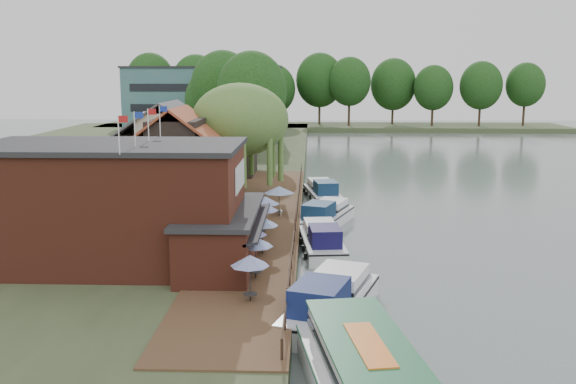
{
  "coord_description": "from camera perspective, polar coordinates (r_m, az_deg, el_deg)",
  "views": [
    {
      "loc": [
        -4.2,
        -37.78,
        12.36
      ],
      "look_at": [
        -6.0,
        12.0,
        3.0
      ],
      "focal_mm": 40.0,
      "sensor_mm": 36.0,
      "label": 1
    }
  ],
  "objects": [
    {
      "name": "bank_tree_4",
      "position": [
        122.67,
        -4.2,
        7.89
      ],
      "size": [
        7.41,
        7.41,
        11.05
      ],
      "primitive_type": null,
      "color": "#143811",
      "rests_on": "land_bank"
    },
    {
      "name": "swan",
      "position": [
        31.18,
        1.88,
        -12.28
      ],
      "size": [
        0.44,
        0.44,
        0.44
      ],
      "primitive_type": "sphere",
      "color": "white",
      "rests_on": "ground"
    },
    {
      "name": "cruiser_1",
      "position": [
        44.67,
        3.04,
        -3.98
      ],
      "size": [
        3.86,
        9.4,
        2.19
      ],
      "primitive_type": null,
      "rotation": [
        0.0,
        0.0,
        0.1
      ],
      "color": "silver",
      "rests_on": "ground"
    },
    {
      "name": "land_bank",
      "position": [
        78.13,
        -17.24,
        1.43
      ],
      "size": [
        50.0,
        140.0,
        1.0
      ],
      "primitive_type": "cube",
      "color": "#384728",
      "rests_on": "ground"
    },
    {
      "name": "hotel_block",
      "position": [
        109.37,
        -7.37,
        7.83
      ],
      "size": [
        25.4,
        12.4,
        12.3
      ],
      "primitive_type": null,
      "color": "#38666B",
      "rests_on": "land_bank"
    },
    {
      "name": "umbrella_4",
      "position": [
        44.51,
        -2.4,
        -2.45
      ],
      "size": [
        2.43,
        2.43,
        2.38
      ],
      "primitive_type": null,
      "color": "navy",
      "rests_on": "quay_deck"
    },
    {
      "name": "umbrella_0",
      "position": [
        32.13,
        -3.39,
        -7.65
      ],
      "size": [
        1.95,
        1.95,
        2.38
      ],
      "primitive_type": null,
      "color": "navy",
      "rests_on": "quay_deck"
    },
    {
      "name": "umbrella_5",
      "position": [
        46.67,
        -1.99,
        -1.83
      ],
      "size": [
        2.04,
        2.04,
        2.38
      ],
      "primitive_type": null,
      "color": "#1B3A99",
      "rests_on": "quay_deck"
    },
    {
      "name": "umbrella_1",
      "position": [
        35.56,
        -2.92,
        -5.83
      ],
      "size": [
        2.0,
        2.0,
        2.38
      ],
      "primitive_type": null,
      "color": "#1B3796",
      "rests_on": "quay_deck"
    },
    {
      "name": "cottage_a",
      "position": [
        53.37,
        -9.63,
        2.84
      ],
      "size": [
        8.6,
        7.6,
        8.5
      ],
      "primitive_type": null,
      "color": "black",
      "rests_on": "land_bank"
    },
    {
      "name": "quay_deck",
      "position": [
        49.25,
        -2.41,
        -2.64
      ],
      "size": [
        6.0,
        50.0,
        0.1
      ],
      "primitive_type": "cube",
      "color": "#47301E",
      "rests_on": "land_bank"
    },
    {
      "name": "quay_rail",
      "position": [
        49.5,
        0.75,
        -2.03
      ],
      "size": [
        0.2,
        49.0,
        1.0
      ],
      "primitive_type": null,
      "color": "black",
      "rests_on": "land_bank"
    },
    {
      "name": "ground",
      "position": [
        39.97,
        8.07,
        -7.48
      ],
      "size": [
        260.0,
        260.0,
        0.0
      ],
      "primitive_type": "plane",
      "color": "slate",
      "rests_on": "ground"
    },
    {
      "name": "umbrella_2",
      "position": [
        37.97,
        -3.32,
        -4.76
      ],
      "size": [
        1.94,
        1.94,
        2.38
      ],
      "primitive_type": null,
      "color": "navy",
      "rests_on": "quay_deck"
    },
    {
      "name": "cottage_b",
      "position": [
        63.7,
        -10.48,
        4.06
      ],
      "size": [
        9.6,
        8.6,
        8.5
      ],
      "primitive_type": null,
      "color": "beige",
      "rests_on": "land_bank"
    },
    {
      "name": "bank_tree_5",
      "position": [
        132.91,
        -2.21,
        8.5
      ],
      "size": [
        6.35,
        6.35,
        12.83
      ],
      "primitive_type": null,
      "color": "#143811",
      "rests_on": "land_bank"
    },
    {
      "name": "cottage_c",
      "position": [
        71.81,
        -5.8,
        4.91
      ],
      "size": [
        7.6,
        7.6,
        8.5
      ],
      "primitive_type": null,
      "color": "black",
      "rests_on": "land_bank"
    },
    {
      "name": "cruiser_2",
      "position": [
        52.25,
        3.36,
        -1.82
      ],
      "size": [
        5.89,
        9.64,
        2.2
      ],
      "primitive_type": null,
      "rotation": [
        0.0,
        0.0,
        -0.34
      ],
      "color": "white",
      "rests_on": "ground"
    },
    {
      "name": "cruiser_3",
      "position": [
        62.56,
        3.08,
        0.24
      ],
      "size": [
        4.4,
        9.44,
        2.17
      ],
      "primitive_type": null,
      "rotation": [
        0.0,
        0.0,
        0.17
      ],
      "color": "silver",
      "rests_on": "ground"
    },
    {
      "name": "willow",
      "position": [
        57.46,
        -4.25,
        4.47
      ],
      "size": [
        8.6,
        8.6,
        10.43
      ],
      "primitive_type": null,
      "color": "#476B2D",
      "rests_on": "land_bank"
    },
    {
      "name": "umbrella_6",
      "position": [
        50.78,
        -0.79,
        -0.8
      ],
      "size": [
        2.43,
        2.43,
        2.38
      ],
      "primitive_type": null,
      "color": "navy",
      "rests_on": "quay_deck"
    },
    {
      "name": "bank_tree_1",
      "position": [
        90.08,
        -5.78,
        7.92
      ],
      "size": [
        8.91,
        8.91,
        14.33
      ],
      "primitive_type": null,
      "color": "#143811",
      "rests_on": "land_bank"
    },
    {
      "name": "bank_tree_3",
      "position": [
        115.7,
        -3.85,
        8.03
      ],
      "size": [
        7.03,
        7.03,
        12.25
      ],
      "primitive_type": null,
      "color": "#143811",
      "rests_on": "land_bank"
    },
    {
      "name": "bank_tree_2",
      "position": [
        97.42,
        -6.55,
        7.44
      ],
      "size": [
        8.83,
        8.83,
        12.06
      ],
      "primitive_type": null,
      "color": "#143811",
      "rests_on": "land_bank"
    },
    {
      "name": "cruiser_0",
      "position": [
        32.85,
        3.86,
        -9.14
      ],
      "size": [
        6.37,
        10.83,
        2.51
      ],
      "primitive_type": null,
      "rotation": [
        0.0,
        0.0,
        -0.32
      ],
      "color": "white",
      "rests_on": "ground"
    },
    {
      "name": "pub",
      "position": [
        38.84,
        -12.59,
        -1.07
      ],
      "size": [
        20.0,
        11.0,
        7.3
      ],
      "primitive_type": null,
      "color": "maroon",
      "rests_on": "land_bank"
    },
    {
      "name": "bank_tree_0",
      "position": [
        81.05,
        -3.24,
        7.53
      ],
      "size": [
        8.79,
        8.79,
        13.97
      ],
      "primitive_type": null,
      "color": "#143811",
      "rests_on": "land_bank"
    },
    {
      "name": "umbrella_3",
      "position": [
        40.21,
        -2.27,
        -3.87
      ],
      "size": [
        2.0,
        2.0,
        2.38
      ],
      "primitive_type": null,
      "color": "#1C459A",
      "rests_on": "quay_deck"
    }
  ]
}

